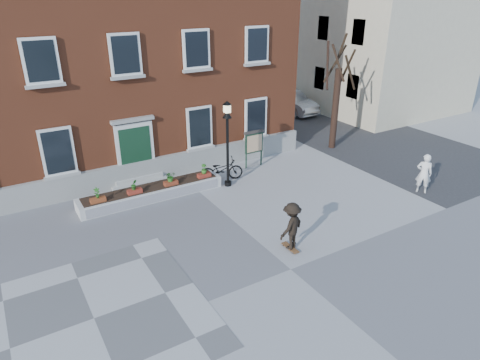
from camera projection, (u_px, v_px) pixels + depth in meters
ground at (291, 269)px, 13.78m from camera, size 100.00×100.00×0.00m
checker_patch at (94, 318)px, 11.74m from camera, size 6.00×6.00×0.01m
bicycle at (221, 170)px, 19.94m from camera, size 2.15×1.29×1.07m
parked_car at (290, 102)px, 30.71m from camera, size 1.88×4.75×1.54m
bystander at (424, 173)px, 18.59m from camera, size 0.75×0.78×1.80m
brick_building at (93, 31)px, 21.14m from camera, size 18.40×10.85×12.60m
planter_assembly at (152, 192)px, 18.32m from camera, size 6.20×1.12×1.15m
bare_tree at (336, 99)px, 23.11m from camera, size 1.83×1.83×6.16m
side_street at (324, 4)px, 34.78m from camera, size 15.20×36.00×14.50m
lamp_post at (227, 132)px, 18.56m from camera, size 0.40×0.40×3.93m
notice_board at (254, 143)px, 21.16m from camera, size 1.10×0.16×1.87m
skateboarder at (291, 226)px, 14.47m from camera, size 1.24×0.95×1.78m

